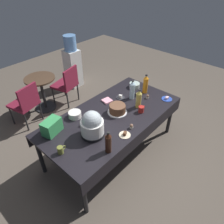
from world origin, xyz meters
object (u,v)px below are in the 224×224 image
coffee_mug_olive (61,150)px  round_cafe_table (42,88)px  dessert_plate_charcoal (120,97)px  soda_bottle_orange_juice (145,84)px  potluck_table (112,118)px  soda_bottle_water (132,90)px  soda_carton (52,127)px  ceramic_snack_bowl (75,114)px  water_cooler (72,63)px  glass_salad_bowl (135,85)px  cupcake_berry (131,126)px  dessert_plate_cream (125,134)px  cupcake_vanilla (148,97)px  soda_bottle_cola (108,143)px  dessert_plate_cobalt (167,99)px  coffee_mug_red (141,109)px  slow_cooker (92,125)px  soda_bottle_ginger_ale (139,99)px  maroon_chair_right (67,83)px  frosted_layer_cake (117,109)px  cupcake_cocoa (83,124)px  maroon_chair_left (26,102)px  cupcake_rose (87,117)px

coffee_mug_olive → round_cafe_table: 2.14m
dessert_plate_charcoal → soda_bottle_orange_juice: size_ratio=0.43×
potluck_table → soda_bottle_water: soda_bottle_water is taller
soda_bottle_orange_juice → soda_carton: bearing=168.6°
ceramic_snack_bowl → water_cooler: size_ratio=0.15×
glass_salad_bowl → ceramic_snack_bowl: size_ratio=0.99×
ceramic_snack_bowl → cupcake_berry: 0.84m
dessert_plate_cream → potluck_table: bearing=62.8°
soda_carton → cupcake_vanilla: bearing=-30.8°
ceramic_snack_bowl → soda_bottle_cola: (-0.16, -0.82, 0.10)m
potluck_table → dessert_plate_cobalt: size_ratio=12.68×
soda_bottle_water → coffee_mug_red: (-0.20, -0.34, -0.11)m
dessert_plate_charcoal → cupcake_vanilla: (0.29, -0.34, 0.02)m
slow_cooker → potluck_table: bearing=11.3°
soda_bottle_ginger_ale → water_cooler: size_ratio=0.25×
dessert_plate_cream → soda_bottle_orange_juice: size_ratio=0.46×
soda_bottle_ginger_ale → maroon_chair_right: bearing=90.1°
frosted_layer_cake → glass_salad_bowl: frosted_layer_cake is taller
potluck_table → cupcake_cocoa: bearing=163.4°
soda_bottle_ginger_ale → soda_bottle_cola: (-0.99, -0.28, -0.00)m
potluck_table → maroon_chair_left: bearing=107.9°
glass_salad_bowl → maroon_chair_right: size_ratio=0.22×
glass_salad_bowl → dessert_plate_cobalt: bearing=-86.1°
water_cooler → cupcake_cocoa: bearing=-125.8°
soda_bottle_ginger_ale → maroon_chair_left: bearing=117.7°
soda_bottle_orange_juice → coffee_mug_olive: bearing=-178.6°
soda_carton → water_cooler: water_cooler is taller
frosted_layer_cake → cupcake_berry: bearing=-110.4°
frosted_layer_cake → soda_bottle_cola: (-0.66, -0.42, 0.08)m
soda_bottle_water → soda_carton: size_ratio=1.28×
dessert_plate_charcoal → round_cafe_table: size_ratio=0.20×
dessert_plate_cream → maroon_chair_right: 2.18m
ceramic_snack_bowl → water_cooler: (1.41, 1.81, -0.20)m
cupcake_berry → dessert_plate_cobalt: bearing=0.1°
round_cafe_table → cupcake_cocoa: bearing=-103.2°
soda_bottle_water → maroon_chair_right: 1.65m
cupcake_berry → maroon_chair_right: bearing=77.3°
dessert_plate_charcoal → cupcake_vanilla: size_ratio=2.12×
glass_salad_bowl → maroon_chair_right: 1.51m
round_cafe_table → water_cooler: 1.11m
dessert_plate_cobalt → coffee_mug_olive: coffee_mug_olive is taller
frosted_layer_cake → glass_salad_bowl: 0.82m
maroon_chair_right → soda_bottle_water: bearing=-85.2°
cupcake_cocoa → slow_cooker: bearing=-97.4°
slow_cooker → round_cafe_table: 2.06m
ceramic_snack_bowl → dessert_plate_charcoal: bearing=-11.2°
maroon_chair_left → water_cooler: water_cooler is taller
cupcake_vanilla → soda_bottle_cola: size_ratio=0.22×
soda_bottle_orange_juice → cupcake_rose: bearing=170.0°
soda_carton → dessert_plate_cream: bearing=-65.2°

